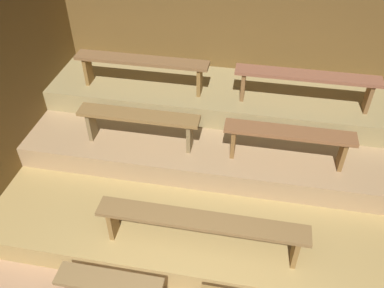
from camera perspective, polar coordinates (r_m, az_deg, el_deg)
ground at (r=5.25m, az=1.60°, el=-9.95°), size 5.69×5.07×0.08m
wall_back at (r=6.19m, az=5.16°, el=13.10°), size 5.69×0.06×2.39m
platform_lower at (r=5.45m, az=2.52°, el=-4.58°), size 4.89×3.24×0.30m
platform_middle at (r=5.71m, az=3.52°, el=1.74°), size 4.89×2.04×0.30m
platform_upper at (r=5.89m, az=4.22°, el=6.64°), size 4.89×1.16×0.30m
bench_floor_left at (r=4.30m, az=-11.42°, el=-19.06°), size 1.05×0.25×0.45m
bench_lower_center at (r=4.23m, az=1.33°, el=-11.20°), size 2.18×0.25×0.45m
bench_middle_left at (r=5.10m, az=-7.48°, el=3.32°), size 1.53×0.25×0.45m
bench_middle_right at (r=4.92m, az=13.42°, el=0.92°), size 1.53×0.25×0.45m
bench_upper_left at (r=5.65m, az=-7.07°, el=11.01°), size 1.84×0.25×0.45m
bench_upper_right at (r=5.46m, az=15.80°, el=8.65°), size 1.84×0.25×0.45m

